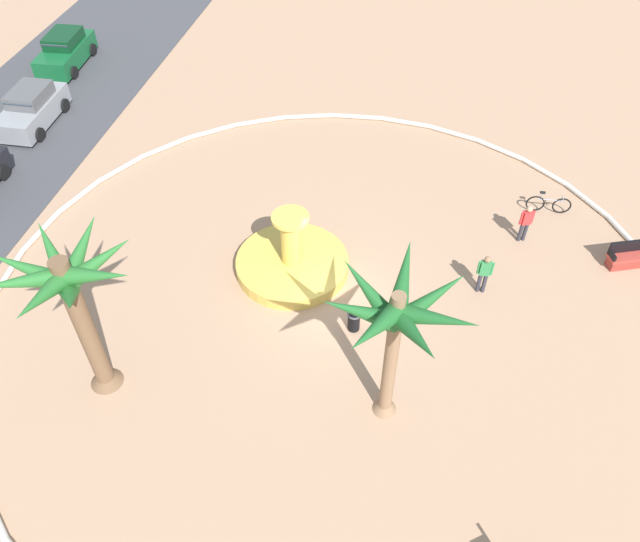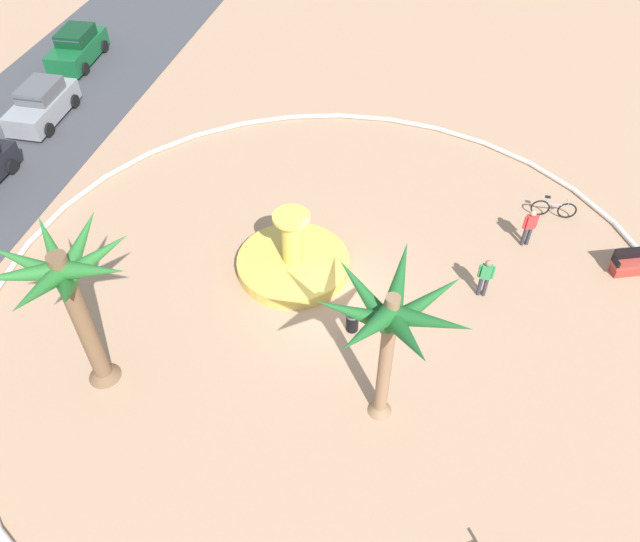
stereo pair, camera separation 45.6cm
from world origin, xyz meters
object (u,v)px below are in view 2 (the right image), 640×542
object	(u,v)px
parked_car_third	(42,104)
fountain	(293,261)
palm_tree_by_curb	(391,322)
person_cyclist_photo	(485,276)
bicycle_red_frame	(554,209)
bench_east	(633,264)
palm_tree_near_fountain	(68,287)
person_cyclist_helmet	(529,226)
trash_bin	(352,321)
parked_car_rightmost	(77,48)

from	to	relation	value
parked_car_third	fountain	bearing A→B (deg)	-115.99
palm_tree_by_curb	person_cyclist_photo	distance (m)	6.74
bicycle_red_frame	bench_east	bearing A→B (deg)	-131.95
bench_east	person_cyclist_photo	xyz separation A→B (m)	(-2.39, 5.10, 0.56)
person_cyclist_photo	parked_car_third	world-z (taller)	parked_car_third
palm_tree_near_fountain	bench_east	bearing A→B (deg)	-61.92
bicycle_red_frame	person_cyclist_helmet	size ratio (longest dim) A/B	1.07
bench_east	parked_car_third	distance (m)	25.74
palm_tree_by_curb	person_cyclist_photo	bearing A→B (deg)	-25.36
palm_tree_near_fountain	trash_bin	world-z (taller)	palm_tree_near_fountain
palm_tree_by_curb	parked_car_third	size ratio (longest dim) A/B	1.28
palm_tree_near_fountain	bicycle_red_frame	world-z (taller)	palm_tree_near_fountain
palm_tree_near_fountain	person_cyclist_photo	world-z (taller)	palm_tree_near_fountain
bench_east	bicycle_red_frame	xyz separation A→B (m)	(2.43, 2.70, 0.04)
palm_tree_by_curb	trash_bin	size ratio (longest dim) A/B	7.11
bicycle_red_frame	parked_car_third	distance (m)	22.78
fountain	trash_bin	world-z (taller)	fountain
palm_tree_near_fountain	person_cyclist_helmet	size ratio (longest dim) A/B	3.36
palm_tree_near_fountain	palm_tree_by_curb	xyz separation A→B (m)	(0.78, -8.38, 0.08)
parked_car_rightmost	trash_bin	bearing A→B (deg)	-129.27
bench_east	parked_car_third	world-z (taller)	parked_car_third
bicycle_red_frame	palm_tree_near_fountain	bearing A→B (deg)	129.47
bench_east	person_cyclist_photo	world-z (taller)	person_cyclist_photo
parked_car_third	parked_car_rightmost	xyz separation A→B (m)	(5.41, 1.20, 0.00)
trash_bin	bicycle_red_frame	xyz separation A→B (m)	(7.35, -6.37, -0.00)
palm_tree_near_fountain	bicycle_red_frame	distance (m)	17.64
trash_bin	parked_car_rightmost	distance (m)	22.68
person_cyclist_helmet	person_cyclist_photo	xyz separation A→B (m)	(-2.95, 1.40, 0.01)
palm_tree_by_curb	person_cyclist_helmet	world-z (taller)	palm_tree_by_curb
parked_car_third	palm_tree_near_fountain	bearing A→B (deg)	-143.20
bench_east	palm_tree_by_curb	bearing A→B (deg)	135.46
bench_east	parked_car_third	size ratio (longest dim) A/B	0.41
palm_tree_near_fountain	trash_bin	distance (m)	8.63
parked_car_third	parked_car_rightmost	size ratio (longest dim) A/B	0.99
palm_tree_near_fountain	bench_east	distance (m)	18.52
bench_east	bicycle_red_frame	world-z (taller)	bench_east
bicycle_red_frame	parked_car_rightmost	size ratio (longest dim) A/B	0.42
bench_east	trash_bin	world-z (taller)	bench_east
trash_bin	fountain	bearing A→B (deg)	49.27
trash_bin	person_cyclist_helmet	size ratio (longest dim) A/B	0.46
palm_tree_by_curb	person_cyclist_photo	size ratio (longest dim) A/B	3.19
palm_tree_by_curb	bicycle_red_frame	world-z (taller)	palm_tree_by_curb
person_cyclist_helmet	palm_tree_near_fountain	bearing A→B (deg)	126.44
palm_tree_by_curb	bicycle_red_frame	xyz separation A→B (m)	(10.20, -4.95, -3.69)
fountain	trash_bin	size ratio (longest dim) A/B	5.45
fountain	parked_car_third	distance (m)	15.31
bench_east	person_cyclist_photo	distance (m)	5.66
bicycle_red_frame	parked_car_third	size ratio (longest dim) A/B	0.42
fountain	bench_east	bearing A→B (deg)	-77.00
bicycle_red_frame	person_cyclist_photo	world-z (taller)	person_cyclist_photo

